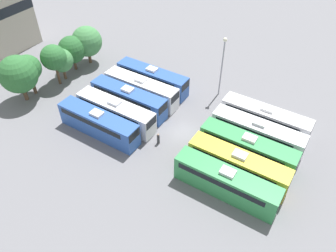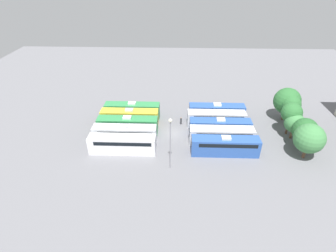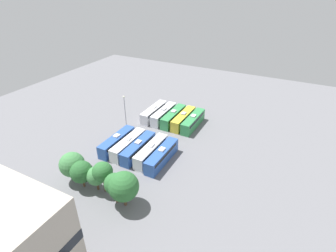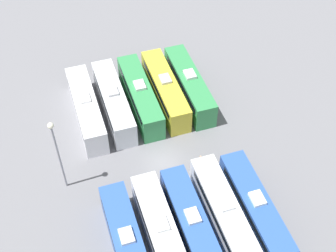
# 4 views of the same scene
# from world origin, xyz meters

# --- Properties ---
(ground_plane) EXTENTS (125.19, 125.19, 0.00)m
(ground_plane) POSITION_xyz_m (0.00, 0.00, 0.00)
(ground_plane) COLOR slate
(bus_0) EXTENTS (2.52, 11.84, 3.63)m
(bus_0) POSITION_xyz_m (-6.17, -8.95, 1.80)
(bus_0) COLOR #338C4C
(bus_0) RESTS_ON ground_plane
(bus_1) EXTENTS (2.52, 11.84, 3.63)m
(bus_1) POSITION_xyz_m (-3.16, -9.05, 1.80)
(bus_1) COLOR gold
(bus_1) RESTS_ON ground_plane
(bus_2) EXTENTS (2.52, 11.84, 3.63)m
(bus_2) POSITION_xyz_m (-0.05, -8.97, 1.80)
(bus_2) COLOR #338C4C
(bus_2) RESTS_ON ground_plane
(bus_3) EXTENTS (2.52, 11.84, 3.63)m
(bus_3) POSITION_xyz_m (3.15, -8.98, 1.80)
(bus_3) COLOR silver
(bus_3) RESTS_ON ground_plane
(bus_4) EXTENTS (2.52, 11.84, 3.63)m
(bus_4) POSITION_xyz_m (6.39, -8.86, 1.80)
(bus_4) COLOR white
(bus_4) RESTS_ON ground_plane
(bus_5) EXTENTS (2.52, 11.84, 3.63)m
(bus_5) POSITION_xyz_m (-6.19, 9.32, 1.80)
(bus_5) COLOR #2D56A8
(bus_5) RESTS_ON ground_plane
(bus_6) EXTENTS (2.52, 11.84, 3.63)m
(bus_6) POSITION_xyz_m (-3.16, 8.88, 1.80)
(bus_6) COLOR silver
(bus_6) RESTS_ON ground_plane
(bus_7) EXTENTS (2.52, 11.84, 3.63)m
(bus_7) POSITION_xyz_m (0.13, 9.21, 1.80)
(bus_7) COLOR #2D56A8
(bus_7) RESTS_ON ground_plane
(bus_8) EXTENTS (2.52, 11.84, 3.63)m
(bus_8) POSITION_xyz_m (3.07, 9.08, 1.80)
(bus_8) COLOR silver
(bus_8) RESTS_ON ground_plane
(bus_9) EXTENTS (2.52, 11.84, 3.63)m
(bus_9) POSITION_xyz_m (6.29, 9.28, 1.80)
(bus_9) COLOR #2D56A8
(bus_9) RESTS_ON ground_plane
(worker_person) EXTENTS (0.36, 0.36, 1.64)m
(worker_person) POSITION_xyz_m (-3.61, 1.60, 0.76)
(worker_person) COLOR #333338
(worker_person) RESTS_ON ground_plane
(light_pole) EXTENTS (0.60, 0.60, 9.44)m
(light_pole) POSITION_xyz_m (10.40, -0.29, 6.23)
(light_pole) COLOR gray
(light_pole) RESTS_ON ground_plane
(tree_0) EXTENTS (5.52, 5.52, 7.22)m
(tree_0) POSITION_xyz_m (-6.38, 23.74, 4.44)
(tree_0) COLOR brown
(tree_0) RESTS_ON ground_plane
(tree_1) EXTENTS (3.95, 3.95, 6.45)m
(tree_1) POSITION_xyz_m (-4.56, 23.88, 4.43)
(tree_1) COLOR brown
(tree_1) RESTS_ON ground_plane
(tree_2) EXTENTS (3.94, 3.94, 6.73)m
(tree_2) POSITION_xyz_m (-0.70, 22.57, 4.73)
(tree_2) COLOR brown
(tree_2) RESTS_ON ground_plane
(tree_3) EXTENTS (3.74, 3.74, 5.27)m
(tree_3) POSITION_xyz_m (0.82, 22.87, 3.38)
(tree_3) COLOR brown
(tree_3) RESTS_ON ground_plane
(tree_4) EXTENTS (4.48, 4.48, 5.94)m
(tree_4) POSITION_xyz_m (3.88, 23.52, 3.69)
(tree_4) COLOR brown
(tree_4) RESTS_ON ground_plane
(tree_5) EXTENTS (5.10, 5.10, 6.57)m
(tree_5) POSITION_xyz_m (6.87, 22.93, 4.01)
(tree_5) COLOR brown
(tree_5) RESTS_ON ground_plane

